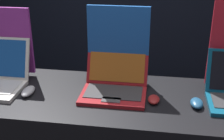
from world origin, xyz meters
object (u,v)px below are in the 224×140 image
promo_stand_middle (118,47)px  mouse_middle (154,99)px  promo_stand_front (2,44)px  mouse_front (28,91)px  laptop_middle (114,82)px  mouse_back (197,103)px

promo_stand_middle → mouse_middle: bearing=-44.2°
promo_stand_front → promo_stand_middle: size_ratio=0.93×
mouse_front → laptop_middle: 0.46m
promo_stand_front → laptop_middle: bearing=-11.0°
laptop_middle → promo_stand_middle: (-0.00, 0.12, 0.15)m
mouse_front → mouse_back: (0.88, 0.00, -0.00)m
promo_stand_front → mouse_middle: (0.90, -0.22, -0.18)m
promo_stand_middle → mouse_back: 0.52m
laptop_middle → mouse_middle: 0.23m
mouse_front → mouse_middle: (0.66, 0.01, -0.00)m
promo_stand_front → mouse_back: bearing=-11.5°
laptop_middle → promo_stand_middle: 0.20m
promo_stand_front → promo_stand_middle: promo_stand_middle is taller
mouse_back → mouse_front: bearing=-179.7°
promo_stand_front → mouse_back: promo_stand_front is taller
promo_stand_front → mouse_middle: 0.94m
laptop_middle → promo_stand_middle: size_ratio=0.77×
mouse_front → laptop_middle: laptop_middle is taller
promo_stand_front → mouse_front: bearing=-44.3°
promo_stand_middle → mouse_back: promo_stand_middle is taller
mouse_front → mouse_middle: 0.67m
laptop_middle → promo_stand_middle: promo_stand_middle is taller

